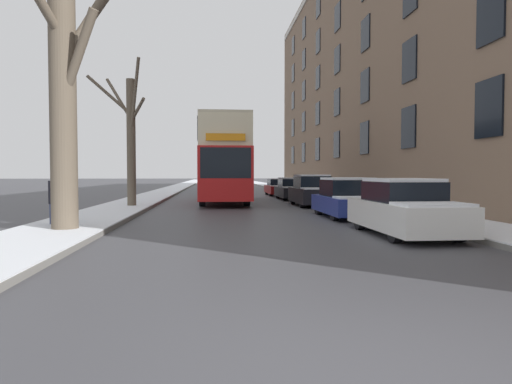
{
  "coord_description": "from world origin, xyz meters",
  "views": [
    {
      "loc": [
        -1.58,
        -3.27,
        1.58
      ],
      "look_at": [
        0.32,
        17.03,
        0.77
      ],
      "focal_mm": 32.0,
      "sensor_mm": 36.0,
      "label": 1
    }
  ],
  "objects_px": {
    "parked_car_0": "(404,209)",
    "parked_car_2": "(312,191)",
    "parked_car_4": "(280,187)",
    "parked_car_1": "(348,199)",
    "parked_car_3": "(292,189)",
    "oncoming_van": "(211,177)",
    "bare_tree_left_0": "(65,98)",
    "bare_tree_left_1": "(130,137)",
    "double_decker_bus": "(223,157)",
    "pedestrian_left_sidewalk": "(55,199)"
  },
  "relations": [
    {
      "from": "parked_car_1",
      "to": "parked_car_4",
      "type": "height_order",
      "value": "parked_car_1"
    },
    {
      "from": "bare_tree_left_0",
      "to": "oncoming_van",
      "type": "height_order",
      "value": "bare_tree_left_0"
    },
    {
      "from": "pedestrian_left_sidewalk",
      "to": "parked_car_3",
      "type": "bearing_deg",
      "value": 68.57
    },
    {
      "from": "oncoming_van",
      "to": "pedestrian_left_sidewalk",
      "type": "relative_size",
      "value": 3.13
    },
    {
      "from": "parked_car_3",
      "to": "pedestrian_left_sidewalk",
      "type": "distance_m",
      "value": 17.46
    },
    {
      "from": "bare_tree_left_0",
      "to": "pedestrian_left_sidewalk",
      "type": "height_order",
      "value": "bare_tree_left_0"
    },
    {
      "from": "parked_car_1",
      "to": "oncoming_van",
      "type": "height_order",
      "value": "oncoming_van"
    },
    {
      "from": "parked_car_1",
      "to": "parked_car_2",
      "type": "height_order",
      "value": "parked_car_2"
    },
    {
      "from": "bare_tree_left_1",
      "to": "parked_car_0",
      "type": "bearing_deg",
      "value": -48.45
    },
    {
      "from": "parked_car_1",
      "to": "pedestrian_left_sidewalk",
      "type": "height_order",
      "value": "pedestrian_left_sidewalk"
    },
    {
      "from": "parked_car_2",
      "to": "oncoming_van",
      "type": "distance_m",
      "value": 19.72
    },
    {
      "from": "parked_car_2",
      "to": "oncoming_van",
      "type": "xyz_separation_m",
      "value": [
        -5.15,
        19.03,
        0.58
      ]
    },
    {
      "from": "oncoming_van",
      "to": "bare_tree_left_0",
      "type": "bearing_deg",
      "value": -96.97
    },
    {
      "from": "bare_tree_left_0",
      "to": "parked_car_4",
      "type": "relative_size",
      "value": 1.56
    },
    {
      "from": "bare_tree_left_1",
      "to": "double_decker_bus",
      "type": "relative_size",
      "value": 0.62
    },
    {
      "from": "parked_car_1",
      "to": "parked_car_2",
      "type": "xyz_separation_m",
      "value": [
        -0.0,
        6.07,
        0.05
      ]
    },
    {
      "from": "bare_tree_left_1",
      "to": "parked_car_0",
      "type": "relative_size",
      "value": 1.56
    },
    {
      "from": "double_decker_bus",
      "to": "parked_car_3",
      "type": "relative_size",
      "value": 2.51
    },
    {
      "from": "bare_tree_left_1",
      "to": "parked_car_4",
      "type": "bearing_deg",
      "value": 55.19
    },
    {
      "from": "parked_car_2",
      "to": "parked_car_4",
      "type": "relative_size",
      "value": 0.96
    },
    {
      "from": "double_decker_bus",
      "to": "parked_car_4",
      "type": "height_order",
      "value": "double_decker_bus"
    },
    {
      "from": "bare_tree_left_1",
      "to": "parked_car_1",
      "type": "distance_m",
      "value": 10.21
    },
    {
      "from": "parked_car_2",
      "to": "pedestrian_left_sidewalk",
      "type": "bearing_deg",
      "value": -136.27
    },
    {
      "from": "bare_tree_left_1",
      "to": "parked_car_4",
      "type": "xyz_separation_m",
      "value": [
        8.62,
        12.4,
        -2.68
      ]
    },
    {
      "from": "parked_car_1",
      "to": "parked_car_2",
      "type": "bearing_deg",
      "value": 90.0
    },
    {
      "from": "double_decker_bus",
      "to": "parked_car_1",
      "type": "distance_m",
      "value": 10.45
    },
    {
      "from": "parked_car_0",
      "to": "oncoming_van",
      "type": "xyz_separation_m",
      "value": [
        -5.15,
        30.02,
        0.61
      ]
    },
    {
      "from": "parked_car_0",
      "to": "oncoming_van",
      "type": "relative_size",
      "value": 0.84
    },
    {
      "from": "double_decker_bus",
      "to": "bare_tree_left_1",
      "type": "bearing_deg",
      "value": -133.46
    },
    {
      "from": "parked_car_2",
      "to": "parked_car_3",
      "type": "height_order",
      "value": "parked_car_2"
    },
    {
      "from": "parked_car_3",
      "to": "oncoming_van",
      "type": "height_order",
      "value": "oncoming_van"
    },
    {
      "from": "double_decker_bus",
      "to": "parked_car_1",
      "type": "bearing_deg",
      "value": -65.02
    },
    {
      "from": "parked_car_0",
      "to": "parked_car_2",
      "type": "height_order",
      "value": "parked_car_2"
    },
    {
      "from": "parked_car_1",
      "to": "parked_car_4",
      "type": "bearing_deg",
      "value": 90.0
    },
    {
      "from": "parked_car_2",
      "to": "parked_car_3",
      "type": "relative_size",
      "value": 1.01
    },
    {
      "from": "bare_tree_left_1",
      "to": "parked_car_1",
      "type": "relative_size",
      "value": 1.62
    },
    {
      "from": "parked_car_4",
      "to": "parked_car_1",
      "type": "bearing_deg",
      "value": -90.0
    },
    {
      "from": "parked_car_0",
      "to": "pedestrian_left_sidewalk",
      "type": "xyz_separation_m",
      "value": [
        -9.35,
        2.04,
        0.2
      ]
    },
    {
      "from": "bare_tree_left_1",
      "to": "parked_car_3",
      "type": "xyz_separation_m",
      "value": [
        8.62,
        7.05,
        -2.64
      ]
    },
    {
      "from": "parked_car_2",
      "to": "parked_car_3",
      "type": "xyz_separation_m",
      "value": [
        -0.0,
        5.79,
        -0.08
      ]
    },
    {
      "from": "double_decker_bus",
      "to": "parked_car_1",
      "type": "relative_size",
      "value": 2.61
    },
    {
      "from": "parked_car_2",
      "to": "oncoming_van",
      "type": "height_order",
      "value": "oncoming_van"
    },
    {
      "from": "parked_car_2",
      "to": "parked_car_4",
      "type": "distance_m",
      "value": 11.13
    },
    {
      "from": "double_decker_bus",
      "to": "parked_car_4",
      "type": "relative_size",
      "value": 2.4
    },
    {
      "from": "parked_car_0",
      "to": "oncoming_van",
      "type": "bearing_deg",
      "value": 99.74
    },
    {
      "from": "parked_car_2",
      "to": "parked_car_3",
      "type": "distance_m",
      "value": 5.79
    },
    {
      "from": "parked_car_0",
      "to": "parked_car_3",
      "type": "relative_size",
      "value": 1.0
    },
    {
      "from": "double_decker_bus",
      "to": "parked_car_3",
      "type": "xyz_separation_m",
      "value": [
        4.34,
        2.54,
        -1.88
      ]
    },
    {
      "from": "bare_tree_left_0",
      "to": "parked_car_1",
      "type": "height_order",
      "value": "bare_tree_left_0"
    },
    {
      "from": "bare_tree_left_0",
      "to": "double_decker_bus",
      "type": "xyz_separation_m",
      "value": [
        4.36,
        13.26,
        -1.02
      ]
    }
  ]
}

